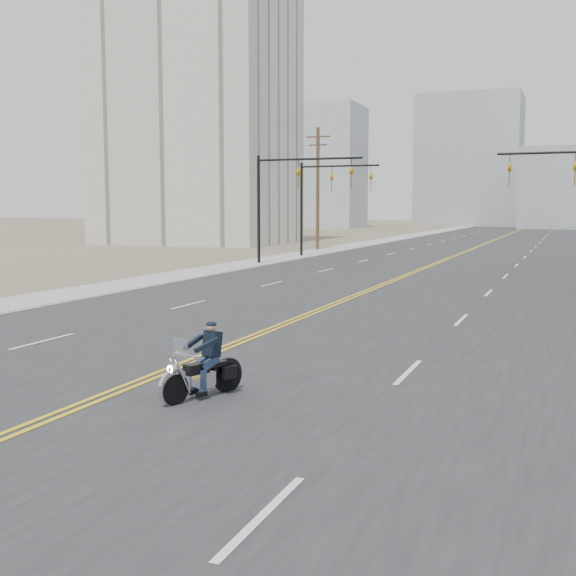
# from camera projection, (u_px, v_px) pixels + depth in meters

# --- Properties ---
(ground_plane) EXTENTS (400.00, 400.00, 0.00)m
(ground_plane) POSITION_uv_depth(u_px,v_px,m) (109.00, 395.00, 14.00)
(ground_plane) COLOR #776D56
(ground_plane) RESTS_ON ground
(road) EXTENTS (20.00, 200.00, 0.01)m
(road) POSITION_uv_depth(u_px,v_px,m) (492.00, 241.00, 78.69)
(road) COLOR #303033
(road) RESTS_ON ground
(sidewalk_left) EXTENTS (3.00, 200.00, 0.01)m
(sidewalk_left) POSITION_uv_depth(u_px,v_px,m) (389.00, 240.00, 82.90)
(sidewalk_left) COLOR #A5A5A0
(sidewalk_left) RESTS_ON ground
(traffic_mast_left) EXTENTS (7.10, 0.26, 7.00)m
(traffic_mast_left) POSITION_uv_depth(u_px,v_px,m) (287.00, 187.00, 46.31)
(traffic_mast_left) COLOR black
(traffic_mast_left) RESTS_ON ground
(traffic_mast_far) EXTENTS (6.10, 0.26, 7.00)m
(traffic_mast_far) POSITION_uv_depth(u_px,v_px,m) (323.00, 191.00, 53.83)
(traffic_mast_far) COLOR black
(traffic_mast_far) RESTS_ON ground
(utility_pole_left) EXTENTS (2.20, 0.30, 10.50)m
(utility_pole_left) POSITION_uv_depth(u_px,v_px,m) (318.00, 186.00, 62.33)
(utility_pole_left) COLOR brown
(utility_pole_left) RESTS_ON ground
(apartment_block) EXTENTS (18.00, 14.00, 30.00)m
(apartment_block) POSITION_uv_depth(u_px,v_px,m) (197.00, 96.00, 73.41)
(apartment_block) COLOR silver
(apartment_block) RESTS_ON ground
(haze_bldg_a) EXTENTS (14.00, 12.00, 22.00)m
(haze_bldg_a) POSITION_uv_depth(u_px,v_px,m) (322.00, 167.00, 131.86)
(haze_bldg_a) COLOR #B7BCC6
(haze_bldg_a) RESTS_ON ground
(haze_bldg_b) EXTENTS (18.00, 14.00, 14.00)m
(haze_bldg_b) POSITION_uv_depth(u_px,v_px,m) (574.00, 188.00, 125.82)
(haze_bldg_b) COLOR #ADB2B7
(haze_bldg_b) RESTS_ON ground
(haze_bldg_d) EXTENTS (20.00, 15.00, 26.00)m
(haze_bldg_d) POSITION_uv_depth(u_px,v_px,m) (470.00, 162.00, 146.33)
(haze_bldg_d) COLOR #ADB2B7
(haze_bldg_d) RESTS_ON ground
(haze_bldg_f) EXTENTS (12.00, 12.00, 16.00)m
(haze_bldg_f) POSITION_uv_depth(u_px,v_px,m) (278.00, 187.00, 151.54)
(haze_bldg_f) COLOR #ADB2B7
(haze_bldg_f) RESTS_ON ground
(motorcyclist) EXTENTS (1.41, 2.04, 1.46)m
(motorcyclist) POSITION_uv_depth(u_px,v_px,m) (202.00, 361.00, 13.69)
(motorcyclist) COLOR black
(motorcyclist) RESTS_ON ground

